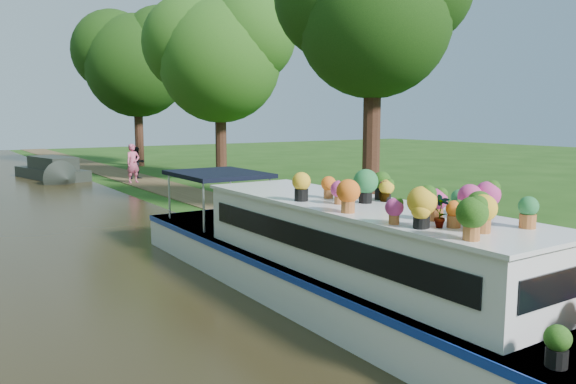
{
  "coord_description": "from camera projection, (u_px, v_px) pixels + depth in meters",
  "views": [
    {
      "loc": [
        -8.18,
        -10.43,
        3.31
      ],
      "look_at": [
        -0.1,
        1.88,
        1.3
      ],
      "focal_mm": 35.0,
      "sensor_mm": 36.0,
      "label": 1
    }
  ],
  "objects": [
    {
      "name": "tree_near_far",
      "position": [
        136.0,
        58.0,
        36.35
      ],
      "size": [
        7.59,
        7.26,
        10.3
      ],
      "color": "#321A10",
      "rests_on": "ground"
    },
    {
      "name": "canal_water",
      "position": [
        75.0,
        297.0,
        10.27
      ],
      "size": [
        10.0,
        100.0,
        0.02
      ],
      "primitive_type": "cube",
      "color": "black",
      "rests_on": "ground"
    },
    {
      "name": "tree_near_mid",
      "position": [
        219.0,
        52.0,
        27.59
      ],
      "size": [
        6.9,
        6.6,
        9.4
      ],
      "color": "#321A10",
      "rests_on": "ground"
    },
    {
      "name": "second_boat",
      "position": [
        53.0,
        170.0,
        29.13
      ],
      "size": [
        2.87,
        6.43,
        1.19
      ],
      "rotation": [
        0.0,
        0.0,
        0.22
      ],
      "color": "black",
      "rests_on": "canal_water"
    },
    {
      "name": "tree_near_overhang",
      "position": [
        372.0,
        8.0,
        17.24
      ],
      "size": [
        5.52,
        5.28,
        8.99
      ],
      "color": "#321A10",
      "rests_on": "ground"
    },
    {
      "name": "ground",
      "position": [
        334.0,
        254.0,
        13.53
      ],
      "size": [
        100.0,
        100.0,
        0.0
      ],
      "primitive_type": "plane",
      "color": "#1A3F0F",
      "rests_on": "ground"
    },
    {
      "name": "verge_plant",
      "position": [
        291.0,
        231.0,
        15.15
      ],
      "size": [
        0.47,
        0.44,
        0.42
      ],
      "primitive_type": "imported",
      "rotation": [
        0.0,
        0.0,
        -0.39
      ],
      "color": "#1C5D1C",
      "rests_on": "ground"
    },
    {
      "name": "pedestrian_dark",
      "position": [
        137.0,
        163.0,
        29.27
      ],
      "size": [
        0.93,
        0.79,
        1.67
      ],
      "primitive_type": "imported",
      "rotation": [
        0.0,
        0.0,
        0.22
      ],
      "color": "black",
      "rests_on": "towpath"
    },
    {
      "name": "pedestrian_pink",
      "position": [
        133.0,
        163.0,
        27.58
      ],
      "size": [
        0.77,
        0.58,
        1.91
      ],
      "primitive_type": "imported",
      "rotation": [
        0.0,
        0.0,
        0.19
      ],
      "color": "pink",
      "rests_on": "towpath"
    },
    {
      "name": "towpath",
      "position": [
        372.0,
        247.0,
        14.18
      ],
      "size": [
        2.2,
        100.0,
        0.03
      ],
      "primitive_type": "cube",
      "color": "#4B3C23",
      "rests_on": "ground"
    },
    {
      "name": "plant_boat",
      "position": [
        357.0,
        265.0,
        9.3
      ],
      "size": [
        2.29,
        13.52,
        2.31
      ],
      "color": "white",
      "rests_on": "canal_water"
    }
  ]
}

